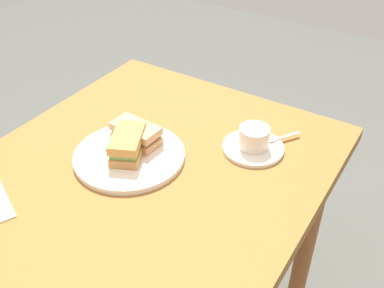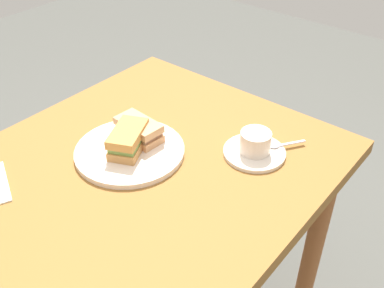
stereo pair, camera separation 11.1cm
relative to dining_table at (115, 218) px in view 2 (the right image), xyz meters
name	(u,v)px [view 2 (the right image)]	position (x,y,z in m)	size (l,w,h in m)	color
dining_table	(115,218)	(0.00, 0.00, 0.00)	(1.11, 0.79, 0.74)	brown
sandwich_plate	(130,151)	(0.12, 0.06, 0.10)	(0.27, 0.27, 0.01)	silver
sandwich_front	(128,140)	(0.12, 0.06, 0.14)	(0.14, 0.11, 0.06)	#C08548
sandwich_back	(139,130)	(0.17, 0.07, 0.14)	(0.07, 0.13, 0.05)	tan
coffee_saucer	(254,152)	(0.31, -0.18, 0.10)	(0.16, 0.16, 0.01)	beige
coffee_cup	(256,141)	(0.31, -0.18, 0.14)	(0.10, 0.08, 0.05)	silver
spoon	(281,145)	(0.37, -0.22, 0.11)	(0.09, 0.07, 0.01)	silver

